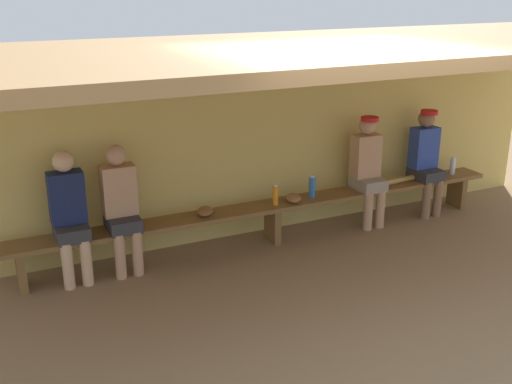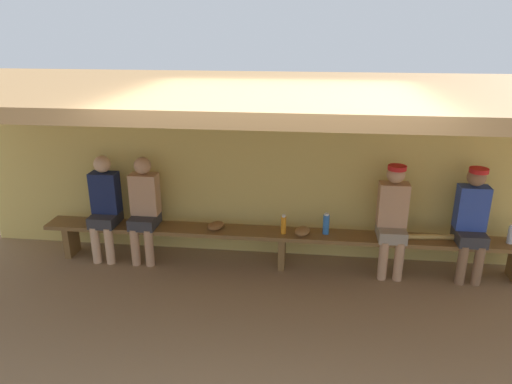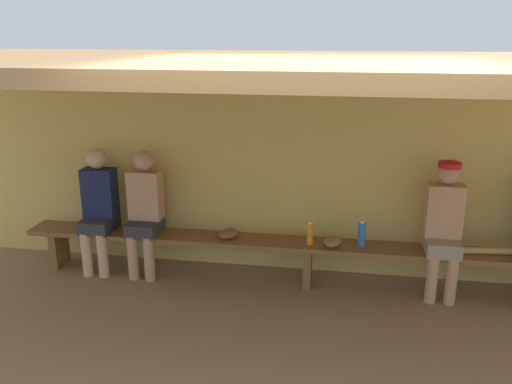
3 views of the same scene
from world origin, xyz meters
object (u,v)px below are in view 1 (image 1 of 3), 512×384
bench (273,210)px  water_bottle_blue (312,187)px  baseball_glove_dark_brown (205,211)px  baseball_bat (397,181)px  player_in_red (368,166)px  player_leftmost (121,204)px  baseball_glove_worn (293,198)px  water_bottle_green (275,195)px  player_shirtless_tan (426,157)px  water_bottle_clear (453,166)px  player_rightmost (69,212)px

bench → water_bottle_blue: (0.52, 0.02, 0.20)m
baseball_glove_dark_brown → baseball_bat: 2.56m
player_in_red → player_leftmost: (-3.02, -0.00, -0.02)m
baseball_glove_dark_brown → baseball_glove_worn: size_ratio=1.00×
baseball_glove_dark_brown → baseball_glove_worn: 1.07m
player_in_red → baseball_glove_dark_brown: 2.13m
baseball_glove_dark_brown → water_bottle_green: bearing=119.4°
bench → player_in_red: 1.34m
baseball_glove_worn → player_shirtless_tan: bearing=109.2°
bench → baseball_glove_worn: baseball_glove_worn is taller
water_bottle_green → water_bottle_clear: (2.62, 0.04, -0.01)m
player_leftmost → player_shirtless_tan: size_ratio=0.99×
player_leftmost → water_bottle_green: bearing=-1.3°
baseball_bat → player_in_red: bearing=173.9°
player_in_red → baseball_bat: player_in_red is taller
player_in_red → water_bottle_blue: size_ratio=5.07×
baseball_bat → player_leftmost: bearing=174.3°
water_bottle_green → baseball_glove_dark_brown: size_ratio=1.01×
player_rightmost → water_bottle_clear: size_ratio=5.81×
water_bottle_green → water_bottle_clear: size_ratio=1.05×
player_shirtless_tan → baseball_glove_dark_brown: size_ratio=5.60×
bench → player_in_red: (1.29, 0.00, 0.36)m
player_shirtless_tan → water_bottle_clear: bearing=0.1°
player_shirtless_tan → baseball_bat: (-0.44, -0.00, -0.25)m
bench → baseball_bat: (1.74, -0.00, 0.11)m
water_bottle_green → baseball_bat: size_ratio=0.30×
water_bottle_clear → baseball_bat: bearing=-179.7°
player_in_red → player_leftmost: size_ratio=1.01×
bench → water_bottle_clear: bearing=0.1°
player_leftmost → water_bottle_clear: size_ratio=5.81×
bench → baseball_glove_dark_brown: (-0.82, -0.00, 0.12)m
water_bottle_clear → player_in_red: bearing=-180.0°
player_in_red → player_leftmost: player_in_red is taller
player_shirtless_tan → player_rightmost: bearing=-180.0°
water_bottle_blue → player_shirtless_tan: bearing=-0.5°
player_rightmost → bench: bearing=-0.1°
player_shirtless_tan → water_bottle_clear: (0.46, 0.00, -0.18)m
player_shirtless_tan → water_bottle_green: size_ratio=5.56×
player_in_red → baseball_glove_dark_brown: bearing=-179.8°
baseball_bat → water_bottle_clear: bearing=-5.4°
player_shirtless_tan → player_in_red: bearing=180.0°
water_bottle_green → baseball_glove_worn: (0.23, -0.00, -0.07)m
water_bottle_blue → water_bottle_clear: bearing=-0.4°
baseball_glove_worn → player_leftmost: bearing=-73.4°
player_shirtless_tan → baseball_bat: size_ratio=1.65×
player_in_red → baseball_glove_dark_brown: (-2.11, -0.01, -0.24)m
water_bottle_blue → baseball_bat: bearing=-0.8°
player_in_red → baseball_bat: size_ratio=1.65×
player_in_red → water_bottle_green: bearing=-178.2°
player_leftmost → baseball_bat: (3.46, -0.00, -0.24)m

